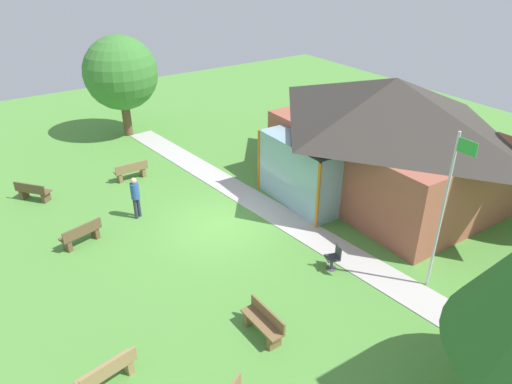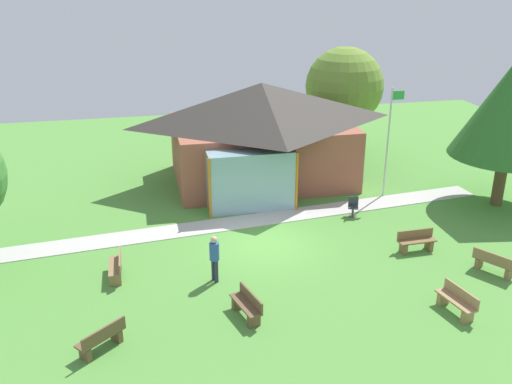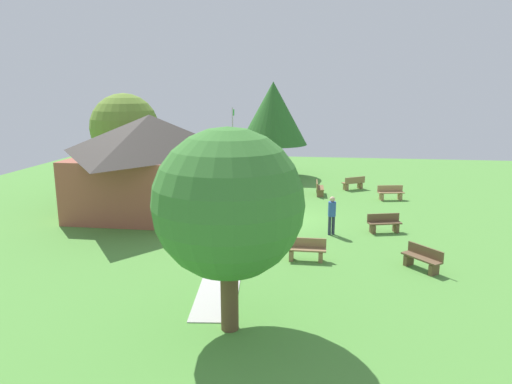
{
  "view_description": "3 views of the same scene",
  "coord_description": "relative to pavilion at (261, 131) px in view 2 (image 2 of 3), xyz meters",
  "views": [
    {
      "loc": [
        13.62,
        -7.43,
        9.81
      ],
      "look_at": [
        0.26,
        1.46,
        1.15
      ],
      "focal_mm": 33.18,
      "sensor_mm": 36.0,
      "label": 1
    },
    {
      "loc": [
        -4.63,
        -19.53,
        10.28
      ],
      "look_at": [
        0.14,
        2.33,
        1.29
      ],
      "focal_mm": 39.44,
      "sensor_mm": 36.0,
      "label": 2
    },
    {
      "loc": [
        -22.5,
        -1.83,
        6.34
      ],
      "look_at": [
        -0.58,
        1.21,
        1.44
      ],
      "focal_mm": 32.68,
      "sensor_mm": 36.0,
      "label": 3
    }
  ],
  "objects": [
    {
      "name": "ground_plane",
      "position": [
        -1.43,
        -7.08,
        -2.61
      ],
      "size": [
        44.0,
        44.0,
        0.0
      ],
      "primitive_type": "plane",
      "color": "#54933D"
    },
    {
      "name": "pavilion",
      "position": [
        0.0,
        0.0,
        0.0
      ],
      "size": [
        9.69,
        7.9,
        5.02
      ],
      "color": "#A35642",
      "rests_on": "ground_plane"
    },
    {
      "name": "footpath",
      "position": [
        -1.43,
        -4.84,
        -2.6
      ],
      "size": [
        22.14,
        3.67,
        0.03
      ],
      "primitive_type": "cube",
      "rotation": [
        0.0,
        0.0,
        0.11
      ],
      "color": "#BCB7B2",
      "rests_on": "ground_plane"
    },
    {
      "name": "flagpole",
      "position": [
        5.33,
        -3.35,
        0.29
      ],
      "size": [
        0.64,
        0.08,
        5.23
      ],
      "color": "silver",
      "rests_on": "ground_plane"
    },
    {
      "name": "bench_front_right",
      "position": [
        3.43,
        -13.06,
        -2.21
      ],
      "size": [
        0.73,
        1.56,
        0.84
      ],
      "rotation": [
        0.0,
        0.0,
        1.77
      ],
      "color": "#9E7A51",
      "rests_on": "ground_plane"
    },
    {
      "name": "bench_mid_right",
      "position": [
        4.15,
        -8.92,
        -2.21
      ],
      "size": [
        1.51,
        0.49,
        0.84
      ],
      "rotation": [
        0.0,
        0.0,
        3.18
      ],
      "color": "brown",
      "rests_on": "ground_plane"
    },
    {
      "name": "bench_mid_left",
      "position": [
        -7.17,
        -8.49,
        -2.21
      ],
      "size": [
        0.44,
        1.5,
        0.84
      ],
      "rotation": [
        0.0,
        0.0,
        1.57
      ],
      "color": "olive",
      "rests_on": "ground_plane"
    },
    {
      "name": "bench_front_left",
      "position": [
        -7.53,
        -12.64,
        -2.21
      ],
      "size": [
        1.43,
        1.3,
        0.84
      ],
      "rotation": [
        0.0,
        0.0,
        0.69
      ],
      "color": "brown",
      "rests_on": "ground_plane"
    },
    {
      "name": "bench_front_center",
      "position": [
        -3.13,
        -11.87,
        -2.21
      ],
      "size": [
        0.82,
        1.56,
        0.84
      ],
      "rotation": [
        0.0,
        0.0,
        1.84
      ],
      "color": "brown",
      "rests_on": "ground_plane"
    },
    {
      "name": "bench_lawn_far_right",
      "position": [
        6.06,
        -11.11,
        -2.21
      ],
      "size": [
        1.16,
        1.51,
        0.84
      ],
      "rotation": [
        0.0,
        0.0,
        5.27
      ],
      "color": "olive",
      "rests_on": "ground_plane"
    },
    {
      "name": "patio_chair_lawn_spare",
      "position": [
        2.99,
        -5.27,
        -2.2
      ],
      "size": [
        0.57,
        0.57,
        0.86
      ],
      "rotation": [
        0.0,
        0.0,
        2.78
      ],
      "color": "#33383D",
      "rests_on": "ground_plane"
    },
    {
      "name": "visitor_strolling_lawn",
      "position": [
        -3.8,
        -9.5,
        -1.59
      ],
      "size": [
        0.34,
        0.34,
        1.74
      ],
      "rotation": [
        0.0,
        0.0,
        2.03
      ],
      "color": "#2D3347",
      "rests_on": "ground_plane"
    },
    {
      "name": "tree_behind_pavilion_right",
      "position": [
        5.89,
        4.11,
        1.2
      ],
      "size": [
        4.52,
        4.52,
        6.09
      ],
      "color": "brown",
      "rests_on": "ground_plane"
    }
  ]
}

